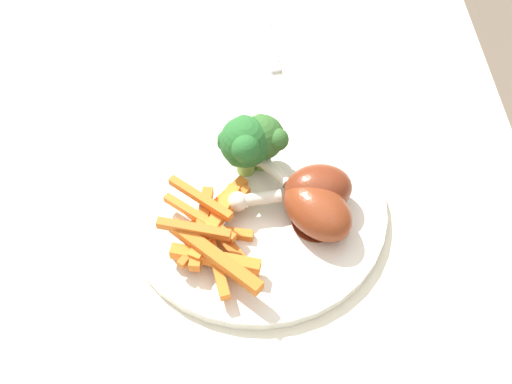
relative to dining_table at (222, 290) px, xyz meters
name	(u,v)px	position (x,y,z in m)	size (l,w,h in m)	color
dining_table	(222,290)	(0.00, 0.00, 0.00)	(0.96, 0.65, 0.72)	silver
dinner_plate	(256,208)	(0.02, -0.04, 0.14)	(0.26, 0.26, 0.01)	white
broccoli_floret_front	(244,142)	(0.06, -0.03, 0.19)	(0.06, 0.05, 0.07)	#86B74E
broccoli_floret_middle	(262,137)	(0.07, -0.05, 0.18)	(0.05, 0.05, 0.06)	#79AB4C
carrot_fries_pile	(212,234)	(-0.03, 0.00, 0.16)	(0.14, 0.09, 0.03)	orange
chicken_drumstick_near	(312,190)	(0.02, -0.09, 0.16)	(0.06, 0.12, 0.04)	#521B0F
chicken_drumstick_far	(313,206)	(0.00, -0.09, 0.16)	(0.12, 0.11, 0.04)	#5B200F
fork	(265,20)	(0.31, -0.06, 0.13)	(0.19, 0.01, 0.01)	silver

